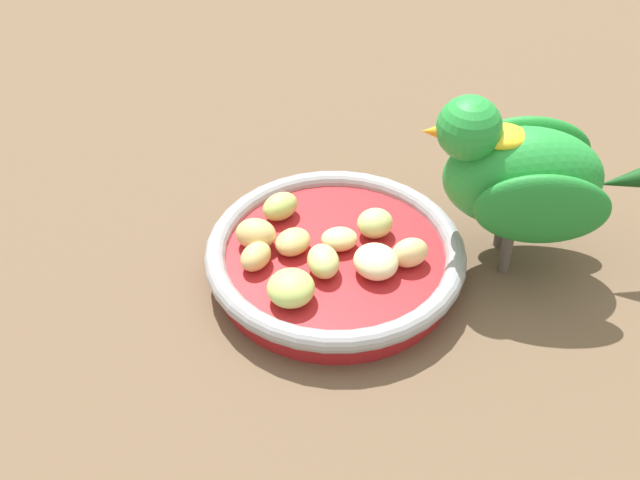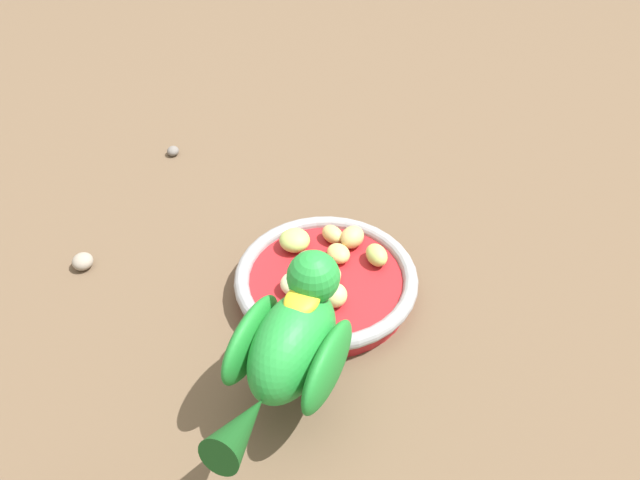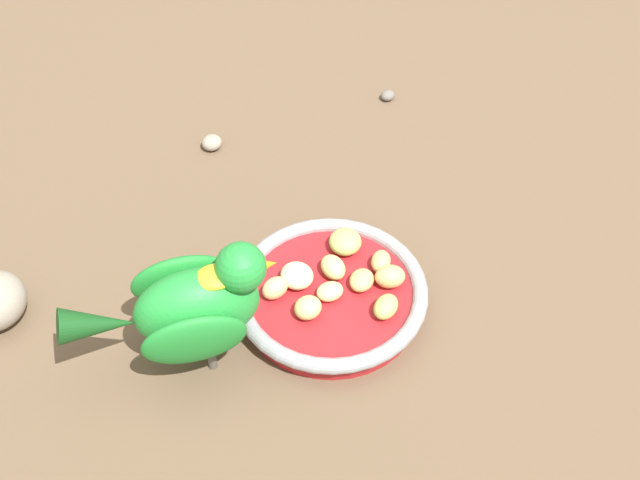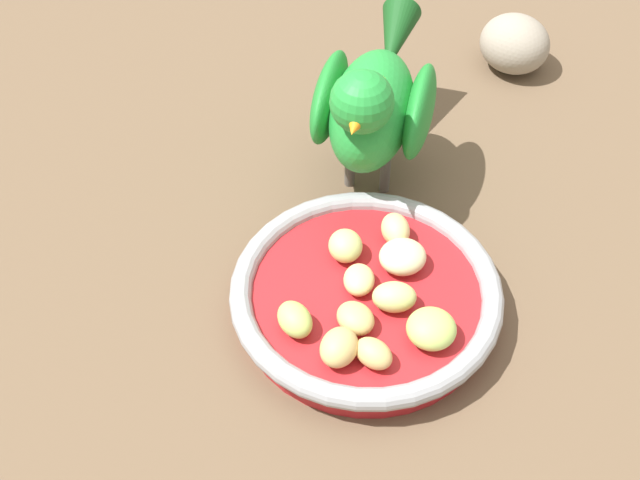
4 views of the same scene
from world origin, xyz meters
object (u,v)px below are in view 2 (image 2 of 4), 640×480
Objects in this scene: parrot at (291,344)px; pebble_0 at (173,151)px; apple_piece_4 at (332,234)px; pebble_1 at (83,261)px; apple_piece_0 at (295,240)px; apple_piece_7 at (335,295)px; apple_piece_2 at (330,276)px; apple_piece_3 at (311,260)px; apple_piece_9 at (295,303)px; apple_piece_1 at (353,238)px; feeding_bowl at (326,282)px; apple_piece_5 at (297,284)px; apple_piece_6 at (338,253)px; apple_piece_8 at (377,255)px.

parrot is 0.43m from pebble_0.
pebble_1 is at bearing -25.91° from apple_piece_4.
apple_piece_0 is 1.40× the size of pebble_1.
apple_piece_7 is at bearing 135.11° from pebble_1.
apple_piece_7 is at bearing 60.95° from apple_piece_4.
apple_piece_2 is 0.15× the size of parrot.
pebble_0 is at bearing -135.38° from pebble_1.
parrot is at bearing 54.74° from apple_piece_3.
apple_piece_3 is 0.05m from apple_piece_7.
apple_piece_9 is 1.15× the size of pebble_1.
apple_piece_1 is 0.19m from parrot.
apple_piece_4 is 0.11m from apple_piece_9.
apple_piece_0 reaches higher than apple_piece_3.
feeding_bowl is 6.97× the size of apple_piece_9.
apple_piece_5 is 1.23× the size of apple_piece_9.
apple_piece_7 is (0.01, 0.03, 0.02)m from feeding_bowl.
apple_piece_1 is 0.99× the size of apple_piece_3.
apple_piece_2 is 0.14m from parrot.
apple_piece_6 is 0.17m from parrot.
parrot is (0.12, 0.14, 0.05)m from apple_piece_4.
feeding_bowl is at bearing -77.06° from apple_piece_2.
apple_piece_3 is 0.05m from apple_piece_4.
apple_piece_8 is at bearing -4.34° from parrot.
apple_piece_5 is 0.04m from apple_piece_7.
apple_piece_1 is 1.01× the size of apple_piece_8.
pebble_1 is at bearing -39.05° from apple_piece_2.
apple_piece_0 is at bearing -51.05° from apple_piece_6.
parrot reaches higher than pebble_1.
pebble_1 is at bearing 77.38° from parrot.
apple_piece_0 is at bearing -92.29° from apple_piece_7.
apple_piece_1 is 0.89× the size of apple_piece_5.
apple_piece_1 is 1.10× the size of apple_piece_7.
feeding_bowl is 0.04m from apple_piece_5.
apple_piece_7 is (0.00, 0.05, 0.00)m from apple_piece_3.
apple_piece_1 is 0.05m from apple_piece_3.
apple_piece_9 is (0.05, 0.02, 0.00)m from apple_piece_2.
feeding_bowl is at bearing -5.84° from apple_piece_8.
apple_piece_8 is 1.24× the size of pebble_1.
apple_piece_2 is (0.05, 0.03, -0.00)m from apple_piece_1.
apple_piece_2 is 0.03m from apple_piece_7.
apple_piece_5 is 0.03m from apple_piece_9.
parrot reaches higher than apple_piece_3.
apple_piece_3 is (0.01, -0.02, 0.02)m from feeding_bowl.
feeding_bowl is at bearing 96.33° from apple_piece_0.
pebble_0 is (0.04, -0.30, -0.03)m from apple_piece_3.
apple_piece_1 reaches higher than pebble_0.
apple_piece_5 reaches higher than pebble_0.
apple_piece_3 reaches higher than pebble_1.
apple_piece_0 is at bearing -13.72° from apple_piece_4.
apple_piece_2 is 1.14× the size of pebble_1.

